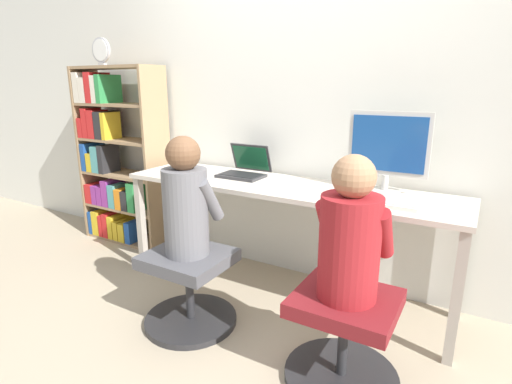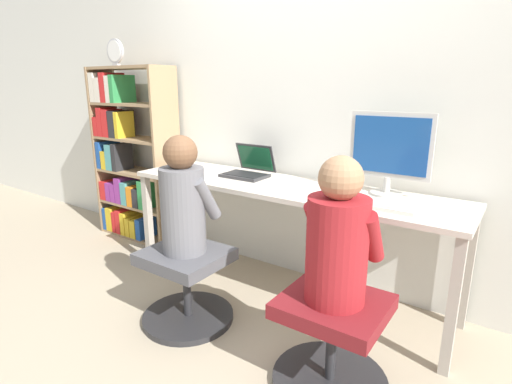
% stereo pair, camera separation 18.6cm
% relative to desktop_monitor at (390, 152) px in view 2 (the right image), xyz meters
% --- Properties ---
extents(ground_plane, '(14.00, 14.00, 0.00)m').
position_rel_desktop_monitor_xyz_m(ground_plane, '(-0.60, -0.43, -1.01)').
color(ground_plane, tan).
extents(wall_back, '(10.00, 0.05, 2.60)m').
position_rel_desktop_monitor_xyz_m(wall_back, '(-0.60, 0.20, 0.29)').
color(wall_back, silver).
rests_on(wall_back, ground_plane).
extents(desk, '(2.22, 0.56, 0.76)m').
position_rel_desktop_monitor_xyz_m(desk, '(-0.60, -0.15, -0.33)').
color(desk, beige).
rests_on(desk, ground_plane).
extents(desktop_monitor, '(0.47, 0.18, 0.48)m').
position_rel_desktop_monitor_xyz_m(desktop_monitor, '(0.00, 0.00, 0.00)').
color(desktop_monitor, beige).
rests_on(desktop_monitor, desk).
extents(laptop, '(0.31, 0.28, 0.22)m').
position_rel_desktop_monitor_xyz_m(laptop, '(-0.96, -0.06, -0.21)').
color(laptop, '#2D2D30').
rests_on(laptop, desk).
extents(keyboard, '(0.42, 0.16, 0.03)m').
position_rel_desktop_monitor_xyz_m(keyboard, '(0.03, -0.26, -0.24)').
color(keyboard, silver).
rests_on(keyboard, desk).
extents(computer_mouse_by_keyboard, '(0.06, 0.10, 0.04)m').
position_rel_desktop_monitor_xyz_m(computer_mouse_by_keyboard, '(-0.24, -0.26, -0.24)').
color(computer_mouse_by_keyboard, '#99999E').
rests_on(computer_mouse_by_keyboard, desk).
extents(office_chair_left, '(0.55, 0.55, 0.45)m').
position_rel_desktop_monitor_xyz_m(office_chair_left, '(0.04, -0.78, -0.77)').
color(office_chair_left, '#262628').
rests_on(office_chair_left, ground_plane).
extents(office_chair_right, '(0.55, 0.55, 0.45)m').
position_rel_desktop_monitor_xyz_m(office_chair_right, '(-0.90, -0.77, -0.77)').
color(office_chair_right, '#262628').
rests_on(office_chair_right, ground_plane).
extents(person_at_monitor, '(0.33, 0.30, 0.66)m').
position_rel_desktop_monitor_xyz_m(person_at_monitor, '(0.04, -0.77, -0.27)').
color(person_at_monitor, maroon).
rests_on(person_at_monitor, office_chair_left).
extents(person_at_laptop, '(0.31, 0.30, 0.67)m').
position_rel_desktop_monitor_xyz_m(person_at_laptop, '(-0.90, -0.76, -0.26)').
color(person_at_laptop, slate).
rests_on(person_at_laptop, office_chair_right).
extents(bookshelf, '(0.85, 0.29, 1.53)m').
position_rel_desktop_monitor_xyz_m(bookshelf, '(-2.34, -0.03, -0.31)').
color(bookshelf, '#997A56').
rests_on(bookshelf, ground_plane).
extents(desk_clock, '(0.20, 0.03, 0.22)m').
position_rel_desktop_monitor_xyz_m(desk_clock, '(-2.28, -0.10, 0.63)').
color(desk_clock, '#B2B2B7').
rests_on(desk_clock, bookshelf).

